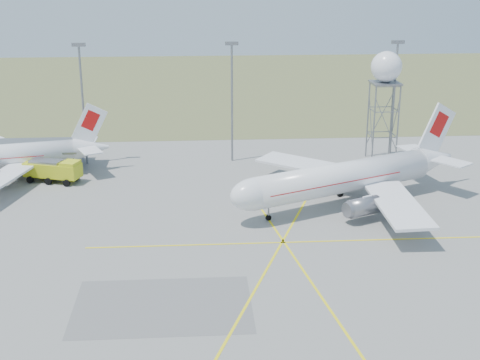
{
  "coord_description": "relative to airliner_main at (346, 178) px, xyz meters",
  "views": [
    {
      "loc": [
        -16.35,
        -45.62,
        33.36
      ],
      "look_at": [
        -10.43,
        40.0,
        4.99
      ],
      "focal_mm": 50.0,
      "sensor_mm": 36.0,
      "label": 1
    }
  ],
  "objects": [
    {
      "name": "grass_strip",
      "position": [
        -4.75,
        97.18,
        -4.02
      ],
      "size": [
        400.0,
        120.0,
        0.03
      ],
      "primitive_type": "cube",
      "color": "#586336",
      "rests_on": "ground"
    },
    {
      "name": "building_grey",
      "position": [
        -49.75,
        21.18,
        -2.07
      ],
      "size": [
        19.0,
        10.0,
        3.9
      ],
      "color": "gray",
      "rests_on": "ground"
    },
    {
      "name": "mast_a",
      "position": [
        -39.75,
        23.18,
        8.03
      ],
      "size": [
        2.2,
        0.5,
        20.5
      ],
      "color": "slate",
      "rests_on": "ground"
    },
    {
      "name": "mast_b",
      "position": [
        -14.75,
        23.18,
        8.03
      ],
      "size": [
        2.2,
        0.5,
        20.5
      ],
      "color": "slate",
      "rests_on": "ground"
    },
    {
      "name": "mast_c",
      "position": [
        13.25,
        23.18,
        8.03
      ],
      "size": [
        2.2,
        0.5,
        20.5
      ],
      "color": "slate",
      "rests_on": "ground"
    },
    {
      "name": "airliner_main",
      "position": [
        0.0,
        0.0,
        0.0
      ],
      "size": [
        36.74,
        34.19,
        13.18
      ],
      "rotation": [
        0.0,
        0.0,
        3.58
      ],
      "color": "white",
      "rests_on": "ground"
    },
    {
      "name": "radar_tower",
      "position": [
        11.26,
        22.11,
        6.54
      ],
      "size": [
        5.21,
        5.21,
        18.85
      ],
      "color": "slate",
      "rests_on": "ground"
    },
    {
      "name": "fire_truck",
      "position": [
        -43.36,
        13.37,
        -2.32
      ],
      "size": [
        9.43,
        5.81,
        3.58
      ],
      "rotation": [
        0.0,
        0.0,
        -0.33
      ],
      "color": "#C4CB17",
      "rests_on": "ground"
    }
  ]
}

